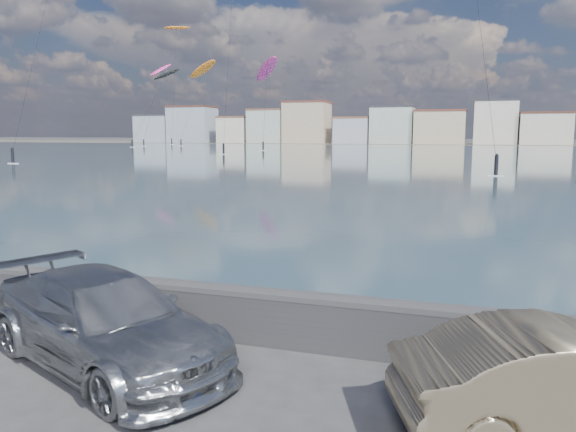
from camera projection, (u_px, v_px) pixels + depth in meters
The scene contains 12 objects.
ground at pixel (136, 402), 8.08m from camera, with size 700.00×700.00×0.00m, color #333335.
bay_water at pixel (444, 155), 94.10m from camera, with size 500.00×177.00×0.00m, color #385A66.
far_shore_strip at pixel (459, 143), 196.09m from camera, with size 500.00×60.00×0.00m, color #4C473D.
seawall at pixel (216, 308), 10.54m from camera, with size 400.00×0.36×1.08m.
far_buildings at pixel (463, 126), 181.63m from camera, with size 240.79×13.26×14.60m.
car_silver at pixel (105, 321), 9.28m from camera, with size 2.14×5.26×1.53m, color #A1A4A8.
car_champagne at pixel (570, 382), 7.11m from camera, with size 1.53×4.40×1.45m, color #9D8A68.
kitesurfer_3 at pixel (160, 71), 168.36m from camera, with size 6.87×19.78×24.93m.
kitesurfer_11 at pixel (177, 30), 176.70m from camera, with size 8.41×10.32×37.14m.
kitesurfer_12 at pixel (267, 70), 129.97m from camera, with size 9.13×17.84×21.47m.
kitesurfer_16 at pixel (203, 70), 164.20m from camera, with size 10.44×13.34×25.52m.
kitesurfer_17 at pixel (167, 75), 155.15m from camera, with size 6.66×18.54×22.29m.
Camera 1 is at (4.45, -6.54, 3.86)m, focal length 35.00 mm.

